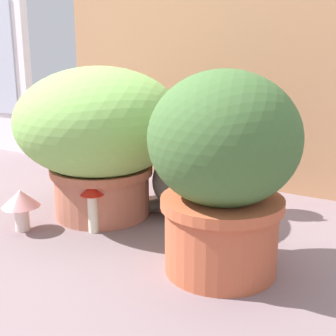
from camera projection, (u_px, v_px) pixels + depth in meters
name	position (u px, v px, depth m)	size (l,w,h in m)	color
ground_plane	(118.00, 219.00, 1.38)	(6.00, 6.00, 0.00)	slate
cardboard_backdrop	(205.00, 53.00, 1.69)	(1.24, 0.03, 0.96)	tan
window_panel_white	(3.00, 65.00, 2.20)	(0.34, 0.05, 0.83)	white
grass_planter	(100.00, 132.00, 1.36)	(0.49, 0.49, 0.45)	#BA6D53
leafy_planter	(223.00, 166.00, 1.00)	(0.33, 0.33, 0.46)	#C15B3A
cat	(200.00, 176.00, 1.40)	(0.35, 0.31, 0.32)	#5D5D53
mushroom_ornament_red	(93.00, 201.00, 1.26)	(0.07, 0.07, 0.14)	#EAE8CB
mushroom_ornament_pink	(21.00, 202.00, 1.28)	(0.11, 0.11, 0.12)	silver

